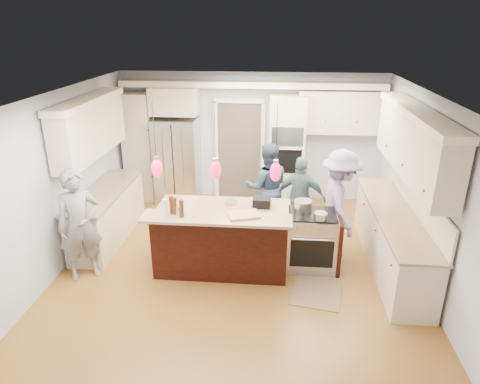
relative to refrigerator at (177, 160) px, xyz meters
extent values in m
plane|color=#A06A2C|center=(1.55, -2.64, -0.90)|extent=(6.00, 6.00, 0.00)
cube|color=#B2BCC6|center=(1.55, 0.36, 0.45)|extent=(5.50, 0.04, 2.70)
cube|color=#B2BCC6|center=(1.55, -5.64, 0.45)|extent=(5.50, 0.04, 2.70)
cube|color=#B2BCC6|center=(-1.20, -2.64, 0.45)|extent=(0.04, 6.00, 2.70)
cube|color=#B2BCC6|center=(4.30, -2.64, 0.45)|extent=(0.04, 6.00, 2.70)
cube|color=white|center=(1.55, -2.64, 1.80)|extent=(5.50, 6.00, 0.04)
cube|color=#B7B7BC|center=(0.00, 0.00, 0.00)|extent=(0.90, 0.70, 1.80)
cube|color=beige|center=(2.30, 0.03, 0.25)|extent=(0.72, 0.64, 2.30)
cube|color=black|center=(2.30, -0.30, 0.65)|extent=(0.60, 0.02, 0.35)
cube|color=black|center=(2.30, -0.30, 0.15)|extent=(0.60, 0.02, 0.50)
cylinder|color=#B7B7BC|center=(2.30, -0.33, 0.40)|extent=(0.55, 0.02, 0.02)
cube|color=beige|center=(-0.80, 0.06, 0.25)|extent=(0.60, 0.58, 2.30)
cube|color=beige|center=(0.00, 0.06, 1.25)|extent=(0.95, 0.58, 0.55)
cube|color=beige|center=(3.35, 0.18, 1.05)|extent=(1.70, 0.35, 0.85)
cube|color=beige|center=(1.55, 0.16, 1.58)|extent=(5.30, 0.38, 0.12)
cube|color=#4C443A|center=(1.30, 0.35, 0.15)|extent=(0.90, 0.06, 2.10)
cube|color=white|center=(1.30, 0.31, 1.23)|extent=(1.04, 0.06, 0.10)
cube|color=beige|center=(3.95, -2.34, -0.46)|extent=(0.60, 3.00, 0.88)
cube|color=tan|center=(3.95, -2.34, 0.00)|extent=(0.64, 3.05, 0.04)
cube|color=beige|center=(4.07, -2.34, 1.08)|extent=(0.35, 3.00, 0.85)
cube|color=beige|center=(4.06, -2.34, 1.56)|extent=(0.37, 3.10, 0.10)
cube|color=beige|center=(-0.85, -1.84, -0.46)|extent=(0.60, 2.20, 0.88)
cube|color=tan|center=(-0.85, -1.84, 0.00)|extent=(0.64, 2.25, 0.04)
cube|color=beige|center=(-0.97, -1.84, 1.08)|extent=(0.35, 2.20, 0.85)
cube|color=beige|center=(-0.96, -1.84, 1.56)|extent=(0.37, 2.30, 0.10)
cube|color=black|center=(1.30, -2.49, -0.46)|extent=(2.00, 1.00, 0.88)
cube|color=tan|center=(1.30, -2.49, 0.00)|extent=(2.10, 1.10, 0.04)
cube|color=black|center=(1.30, -3.05, -0.36)|extent=(2.00, 0.12, 1.08)
cube|color=tan|center=(1.30, -3.19, 0.20)|extent=(2.10, 0.42, 0.04)
cube|color=black|center=(1.90, -2.31, 0.09)|extent=(0.29, 0.23, 0.15)
cube|color=#B7B7BC|center=(2.68, -2.49, -0.45)|extent=(0.76, 0.66, 0.90)
cube|color=black|center=(2.68, -2.83, -0.50)|extent=(0.65, 0.01, 0.45)
cube|color=black|center=(2.68, -2.49, 0.01)|extent=(0.72, 0.59, 0.02)
cube|color=black|center=(3.09, -2.49, -0.46)|extent=(0.06, 0.71, 0.88)
cylinder|color=black|center=(0.50, -3.15, 1.43)|extent=(0.01, 0.01, 0.75)
ellipsoid|color=#F10E4D|center=(0.50, -3.15, 0.90)|extent=(0.15, 0.15, 0.26)
cylinder|color=black|center=(1.30, -3.15, 1.43)|extent=(0.01, 0.01, 0.75)
ellipsoid|color=#F10E4D|center=(1.30, -3.15, 0.90)|extent=(0.15, 0.15, 0.26)
cylinder|color=black|center=(2.10, -3.15, 1.43)|extent=(0.01, 0.01, 0.75)
ellipsoid|color=#F10E4D|center=(2.10, -3.15, 0.90)|extent=(0.15, 0.15, 0.26)
imported|color=slate|center=(-0.75, -3.09, -0.04)|extent=(0.75, 0.69, 1.72)
imported|color=#293B50|center=(1.95, -1.23, -0.07)|extent=(0.89, 0.74, 1.67)
imported|color=#4B6969|center=(2.55, -1.48, -0.15)|extent=(0.93, 0.53, 1.50)
imported|color=gray|center=(3.15, -1.99, -0.01)|extent=(0.81, 1.23, 1.78)
cube|color=olive|center=(2.77, -3.12, -0.89)|extent=(0.86, 1.11, 0.01)
cylinder|color=silver|center=(0.60, -3.25, 0.36)|extent=(0.08, 0.08, 0.27)
cylinder|color=#471C0C|center=(0.71, -3.13, 0.34)|extent=(0.06, 0.06, 0.24)
cylinder|color=#471C0C|center=(0.83, -3.22, 0.35)|extent=(0.07, 0.07, 0.26)
cylinder|color=#471C0C|center=(0.66, -3.10, 0.35)|extent=(0.07, 0.07, 0.25)
cylinder|color=#B7B7BC|center=(0.77, -3.19, 0.29)|extent=(0.08, 0.08, 0.13)
cube|color=tan|center=(1.68, -3.11, 0.24)|extent=(0.50, 0.42, 0.03)
cylinder|color=#B7B7BC|center=(2.54, -2.38, 0.10)|extent=(0.27, 0.27, 0.16)
cylinder|color=#B7B7BC|center=(2.78, -2.68, 0.07)|extent=(0.20, 0.20, 0.10)
camera|label=1|loc=(2.11, -8.50, 2.75)|focal=32.00mm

